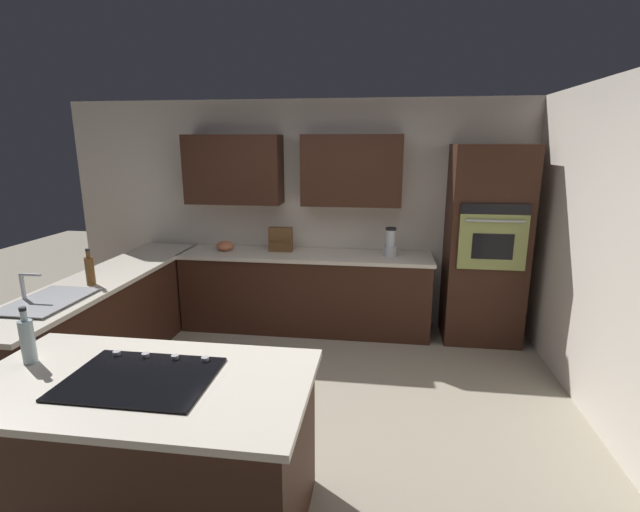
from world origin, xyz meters
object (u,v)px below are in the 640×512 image
(sink_unit, at_px, (47,300))
(wall_oven, at_px, (485,245))
(blender, at_px, (390,244))
(mixing_bowl, at_px, (225,246))
(cooktop, at_px, (140,378))
(oil_bottle, at_px, (27,340))
(spice_rack, at_px, (281,239))
(dish_soap_bottle, at_px, (90,270))

(sink_unit, bearing_deg, wall_oven, -152.71)
(blender, height_order, mixing_bowl, blender)
(cooktop, height_order, oil_bottle, oil_bottle)
(mixing_bowl, bearing_deg, wall_oven, 179.44)
(cooktop, bearing_deg, spice_rack, -91.56)
(oil_bottle, bearing_deg, wall_oven, -137.07)
(sink_unit, distance_m, blender, 3.30)
(blender, distance_m, dish_soap_bottle, 2.99)
(cooktop, bearing_deg, blender, -114.27)
(sink_unit, relative_size, dish_soap_bottle, 2.15)
(blender, height_order, dish_soap_bottle, dish_soap_bottle)
(blender, distance_m, oil_bottle, 3.52)
(cooktop, bearing_deg, dish_soap_bottle, -49.50)
(cooktop, distance_m, mixing_bowl, 3.01)
(cooktop, xyz_separation_m, oil_bottle, (0.72, -0.09, 0.13))
(oil_bottle, bearing_deg, dish_soap_bottle, -68.00)
(cooktop, xyz_separation_m, mixing_bowl, (0.57, -2.95, 0.05))
(wall_oven, bearing_deg, spice_rack, -2.14)
(spice_rack, bearing_deg, dish_soap_bottle, 47.63)
(wall_oven, height_order, mixing_bowl, wall_oven)
(blender, relative_size, mixing_bowl, 1.53)
(mixing_bowl, relative_size, spice_rack, 0.74)
(oil_bottle, bearing_deg, spice_rack, -105.28)
(wall_oven, bearing_deg, cooktop, 51.44)
(sink_unit, bearing_deg, cooktop, 142.64)
(wall_oven, bearing_deg, oil_bottle, 42.93)
(sink_unit, xyz_separation_m, spice_rack, (-1.43, -1.98, 0.12))
(blender, height_order, oil_bottle, oil_bottle)
(spice_rack, relative_size, dish_soap_bottle, 0.86)
(wall_oven, relative_size, sink_unit, 3.01)
(wall_oven, relative_size, dish_soap_bottle, 6.47)
(blender, bearing_deg, dish_soap_bottle, 28.90)
(wall_oven, distance_m, dish_soap_bottle, 3.89)
(mixing_bowl, xyz_separation_m, dish_soap_bottle, (0.72, 1.45, 0.08))
(blender, relative_size, spice_rack, 1.14)
(blender, relative_size, oil_bottle, 0.96)
(spice_rack, height_order, oil_bottle, oil_bottle)
(cooktop, distance_m, oil_bottle, 0.73)
(mixing_bowl, height_order, oil_bottle, oil_bottle)
(oil_bottle, bearing_deg, cooktop, 172.78)
(spice_rack, distance_m, dish_soap_bottle, 2.03)
(spice_rack, bearing_deg, blender, 177.46)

